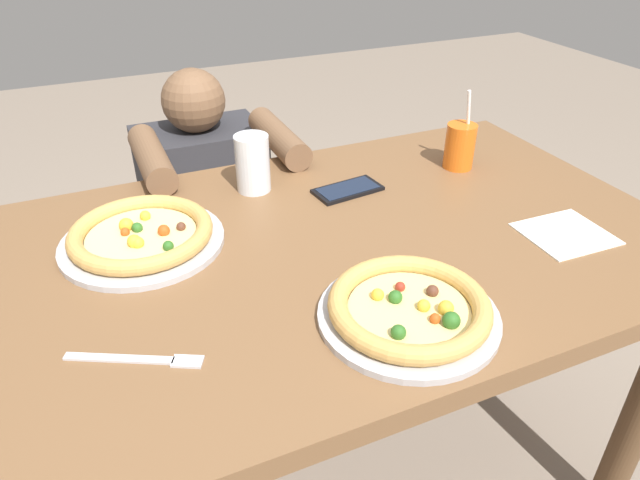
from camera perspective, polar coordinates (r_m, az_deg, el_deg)
The scene contains 9 objects.
dining_table at distance 1.15m, azimuth 1.04°, elevation -4.73°, with size 1.36×0.82×0.75m.
pizza_near at distance 0.90m, azimuth 8.90°, elevation -6.82°, with size 0.29×0.29×0.04m.
pizza_far at distance 1.12m, azimuth -17.39°, elevation 0.43°, with size 0.31×0.31×0.04m.
drink_cup_colored at distance 1.40m, azimuth 13.80°, elevation 9.13°, with size 0.07×0.07×0.19m.
water_cup_clear at distance 1.26m, azimuth -6.77°, elevation 7.71°, with size 0.08×0.08×0.13m.
paper_napkin at distance 1.21m, azimuth 23.31°, elevation 0.58°, with size 0.16×0.14×0.00m, color white.
fork at distance 0.87m, azimuth -17.46°, elevation -11.32°, with size 0.19×0.11×0.00m.
cell_phone at distance 1.27m, azimuth 2.78°, elevation 5.05°, with size 0.16×0.09×0.01m.
diner_seated at distance 1.78m, azimuth -10.95°, elevation 0.90°, with size 0.39×0.51×0.92m.
Camera 1 is at (-0.39, -0.83, 1.33)m, focal length 32.03 mm.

